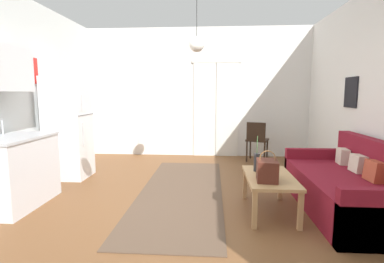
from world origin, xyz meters
The scene contains 11 objects.
ground_plane centered at (0.00, 0.00, -0.05)m, with size 5.52×7.36×0.10m, color brown.
wall_back centered at (0.01, 3.43, 1.41)m, with size 5.12×0.13×2.84m.
area_rug centered at (-0.09, 0.89, 0.01)m, with size 1.16×3.35×0.01m, color brown.
couch centered at (2.01, 0.35, 0.27)m, with size 0.93×1.96×0.85m.
coffee_table centered at (1.02, 0.23, 0.39)m, with size 0.55×0.98×0.44m.
bamboo_vase centered at (0.90, 0.44, 0.56)m, with size 0.07×0.07×0.44m.
handbag centered at (0.95, 0.03, 0.56)m, with size 0.24×0.30×0.34m.
refrigerator centered at (-2.05, 1.49, 0.84)m, with size 0.65×0.59×1.68m.
kitchen_counter centered at (-2.12, 0.21, 0.75)m, with size 0.60×1.04×1.99m.
accent_chair centered at (1.26, 2.86, 0.48)m, with size 0.53×0.52×0.83m.
pendant_lamp_far centered at (0.10, 1.23, 2.12)m, with size 0.23×0.23×0.84m.
Camera 1 is at (0.34, -3.14, 1.41)m, focal length 27.14 mm.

